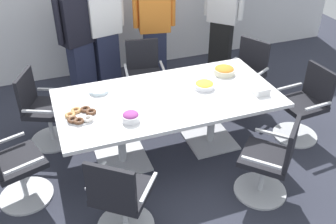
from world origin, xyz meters
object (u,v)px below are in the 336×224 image
office_chair_0 (245,78)px  office_chair_2 (44,112)px  office_chair_4 (121,200)px  snack_bowl_chips_orange (224,70)px  office_chair_6 (304,107)px  snack_bowl_candy_mix (131,117)px  person_standing_3 (223,16)px  snack_bowl_chips_yellow (204,85)px  person_standing_1 (104,27)px  donut_platter (81,116)px  office_chair_1 (144,79)px  office_chair_5 (270,163)px  plate_stack (99,90)px  person_standing_0 (78,38)px  napkin_pile (261,90)px  person_standing_2 (154,26)px  office_chair_3 (13,169)px  conference_table (168,106)px

office_chair_0 → office_chair_2: (-2.68, 0.05, 0.00)m
office_chair_4 → snack_bowl_chips_orange: (1.61, 1.25, 0.39)m
office_chair_6 → snack_bowl_candy_mix: bearing=87.0°
person_standing_3 → snack_bowl_chips_yellow: 1.91m
office_chair_0 → snack_bowl_chips_yellow: office_chair_0 is taller
person_standing_1 → donut_platter: person_standing_1 is taller
office_chair_1 → donut_platter: 1.60m
donut_platter → office_chair_0: bearing=17.5°
office_chair_5 → donut_platter: bearing=106.9°
plate_stack → person_standing_0: bearing=90.3°
napkin_pile → person_standing_2: bearing=106.1°
snack_bowl_candy_mix → person_standing_2: bearing=65.5°
office_chair_1 → napkin_pile: bearing=132.4°
office_chair_3 → snack_bowl_chips_yellow: (2.12, 0.25, 0.38)m
office_chair_1 → person_standing_0: person_standing_0 is taller
office_chair_4 → office_chair_6: 2.55m
office_chair_4 → snack_bowl_chips_yellow: office_chair_4 is taller
office_chair_3 → person_standing_2: 2.86m
office_chair_0 → plate_stack: 2.11m
office_chair_0 → office_chair_4: bearing=98.3°
person_standing_2 → office_chair_5: bearing=106.5°
person_standing_2 → snack_bowl_candy_mix: (-0.91, -2.00, -0.11)m
office_chair_1 → napkin_pile: office_chair_1 is taller
office_chair_5 → snack_bowl_chips_yellow: bearing=59.9°
office_chair_2 → office_chair_4: (0.51, -1.68, 0.00)m
office_chair_6 → office_chair_0: bearing=12.6°
office_chair_6 → plate_stack: office_chair_6 is taller
person_standing_3 → snack_bowl_chips_yellow: bearing=102.3°
office_chair_3 → person_standing_1: size_ratio=0.49×
office_chair_0 → donut_platter: office_chair_0 is taller
conference_table → snack_bowl_chips_orange: 0.88m
person_standing_2 → snack_bowl_chips_orange: size_ratio=6.88×
snack_bowl_chips_orange → donut_platter: size_ratio=0.81×
office_chair_3 → person_standing_1: bearing=126.4°
office_chair_3 → office_chair_4: size_ratio=1.00×
person_standing_1 → person_standing_3: 1.79m
snack_bowl_candy_mix → donut_platter: bearing=152.5°
office_chair_2 → office_chair_6: size_ratio=1.00×
office_chair_4 → person_standing_3: 3.50m
person_standing_0 → person_standing_3: (2.17, -0.00, 0.05)m
office_chair_5 → donut_platter: office_chair_5 is taller
office_chair_0 → person_standing_0: bearing=35.8°
office_chair_4 → snack_bowl_candy_mix: 0.82m
person_standing_1 → snack_bowl_candy_mix: (-0.19, -2.02, -0.18)m
person_standing_3 → napkin_pile: bearing=120.4°
office_chair_5 → conference_table: bearing=81.1°
person_standing_1 → person_standing_0: bearing=-2.0°
office_chair_4 → person_standing_2: person_standing_2 is taller
person_standing_1 → napkin_pile: size_ratio=11.91×
donut_platter → person_standing_0: bearing=81.2°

